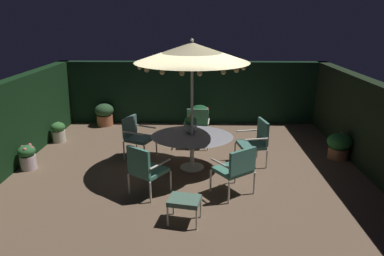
% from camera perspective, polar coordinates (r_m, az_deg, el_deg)
% --- Properties ---
extents(ground_plane, '(8.07, 6.87, 0.02)m').
position_cam_1_polar(ground_plane, '(7.72, -0.54, -6.29)').
color(ground_plane, brown).
extents(hedge_backdrop_rear, '(8.07, 0.30, 1.89)m').
position_cam_1_polar(hedge_backdrop_rear, '(10.54, 0.01, 5.95)').
color(hedge_backdrop_rear, black).
rests_on(hedge_backdrop_rear, ground_plane).
extents(hedge_backdrop_left, '(0.30, 6.87, 1.89)m').
position_cam_1_polar(hedge_backdrop_left, '(8.44, -27.95, 0.59)').
color(hedge_backdrop_left, black).
rests_on(hedge_backdrop_left, ground_plane).
extents(hedge_backdrop_right, '(0.30, 6.87, 1.89)m').
position_cam_1_polar(hedge_backdrop_right, '(8.22, 27.60, 0.22)').
color(hedge_backdrop_right, black).
rests_on(hedge_backdrop_right, ground_plane).
extents(patio_dining_table, '(1.76, 1.47, 0.76)m').
position_cam_1_polar(patio_dining_table, '(7.33, 0.00, -2.04)').
color(patio_dining_table, silver).
rests_on(patio_dining_table, ground_plane).
extents(patio_umbrella, '(2.31, 2.31, 2.77)m').
position_cam_1_polar(patio_umbrella, '(6.90, 0.00, 12.47)').
color(patio_umbrella, silver).
rests_on(patio_umbrella, ground_plane).
extents(centerpiece_planter, '(0.29, 0.29, 0.38)m').
position_cam_1_polar(centerpiece_planter, '(7.41, -0.26, 0.78)').
color(centerpiece_planter, beige).
rests_on(centerpiece_planter, patio_dining_table).
extents(patio_chair_north, '(0.76, 0.74, 0.98)m').
position_cam_1_polar(patio_chair_north, '(8.03, -9.31, -1.07)').
color(patio_chair_north, silver).
rests_on(patio_chair_north, ground_plane).
extents(patio_chair_northeast, '(0.81, 0.81, 0.98)m').
position_cam_1_polar(patio_chair_northeast, '(6.35, -7.81, -6.55)').
color(patio_chair_northeast, silver).
rests_on(patio_chair_northeast, ground_plane).
extents(patio_chair_east, '(0.85, 0.83, 0.96)m').
position_cam_1_polar(patio_chair_east, '(6.32, 7.43, -6.47)').
color(patio_chair_east, silver).
rests_on(patio_chair_east, ground_plane).
extents(patio_chair_southeast, '(0.68, 0.71, 1.02)m').
position_cam_1_polar(patio_chair_southeast, '(7.72, 10.62, -1.91)').
color(patio_chair_southeast, beige).
rests_on(patio_chair_southeast, ground_plane).
extents(patio_chair_south, '(0.66, 0.61, 0.91)m').
position_cam_1_polar(patio_chair_south, '(8.71, 0.88, 0.47)').
color(patio_chair_south, silver).
rests_on(patio_chair_south, ground_plane).
extents(ottoman_footrest, '(0.56, 0.47, 0.43)m').
position_cam_1_polar(ottoman_footrest, '(5.59, -1.26, -12.17)').
color(ottoman_footrest, silver).
rests_on(ottoman_footrest, ground_plane).
extents(potted_plant_back_right, '(0.56, 0.56, 0.67)m').
position_cam_1_polar(potted_plant_back_right, '(10.69, -14.41, 2.30)').
color(potted_plant_back_right, '#AA633F').
rests_on(potted_plant_back_right, ground_plane).
extents(potted_plant_right_far, '(0.37, 0.37, 0.54)m').
position_cam_1_polar(potted_plant_right_far, '(8.24, -25.78, -4.29)').
color(potted_plant_right_far, beige).
rests_on(potted_plant_right_far, ground_plane).
extents(potted_plant_right_near, '(0.36, 0.36, 0.53)m').
position_cam_1_polar(potted_plant_right_near, '(9.69, -21.39, -0.53)').
color(potted_plant_right_near, beige).
rests_on(potted_plant_right_near, ground_plane).
extents(potted_plant_back_center, '(0.56, 0.56, 0.62)m').
position_cam_1_polar(potted_plant_back_center, '(8.64, 23.36, -2.64)').
color(potted_plant_back_center, '#AA6841').
rests_on(potted_plant_back_center, ground_plane).
extents(potted_plant_front_corner, '(0.55, 0.55, 0.72)m').
position_cam_1_polar(potted_plant_front_corner, '(10.00, 1.28, 1.97)').
color(potted_plant_front_corner, beige).
rests_on(potted_plant_front_corner, ground_plane).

